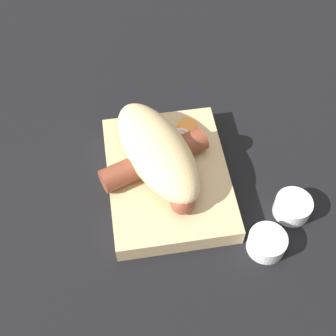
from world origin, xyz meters
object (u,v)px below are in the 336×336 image
at_px(food_tray, 168,178).
at_px(condiment_cup_near, 267,243).
at_px(sausage, 154,159).
at_px(bread_roll, 157,151).
at_px(condiment_cup_far, 292,207).

relative_size(food_tray, condiment_cup_near, 4.29).
bearing_deg(condiment_cup_near, sausage, 44.32).
distance_m(food_tray, condiment_cup_near, 0.17).
bearing_deg(condiment_cup_near, bread_roll, 42.36).
xyz_separation_m(food_tray, bread_roll, (0.02, 0.01, 0.05)).
xyz_separation_m(bread_roll, sausage, (-0.00, 0.00, -0.01)).
relative_size(bread_roll, sausage, 1.12).
bearing_deg(sausage, bread_roll, -47.27).
bearing_deg(food_tray, bread_roll, 36.04).
bearing_deg(bread_roll, sausage, 132.73).
bearing_deg(condiment_cup_far, food_tray, 65.83).
height_order(sausage, condiment_cup_far, sausage).
bearing_deg(sausage, condiment_cup_near, -135.68).
relative_size(food_tray, condiment_cup_far, 4.29).
bearing_deg(condiment_cup_far, bread_roll, 62.79).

